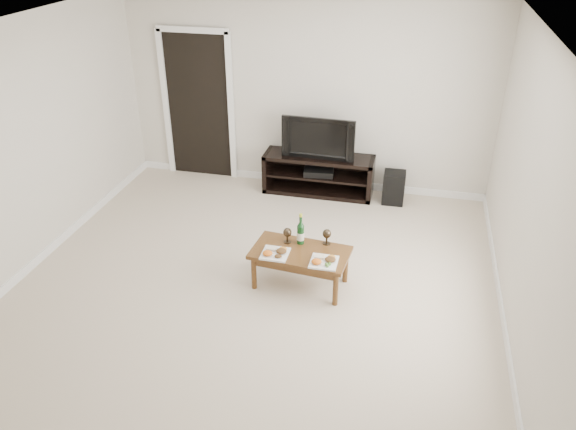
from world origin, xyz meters
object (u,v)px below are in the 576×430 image
(television, at_px, (320,136))
(subwoofer, at_px, (394,187))
(media_console, at_px, (318,174))
(coffee_table, at_px, (300,268))

(television, xyz_separation_m, subwoofer, (1.04, -0.05, -0.62))
(media_console, bearing_deg, subwoofer, -2.88)
(media_console, relative_size, subwoofer, 3.50)
(media_console, height_order, subwoofer, media_console)
(subwoofer, distance_m, coffee_table, 2.30)
(media_console, xyz_separation_m, television, (-0.00, 0.00, 0.56))
(media_console, xyz_separation_m, coffee_table, (0.22, -2.20, -0.07))
(media_console, relative_size, coffee_table, 1.51)
(coffee_table, bearing_deg, subwoofer, 69.09)
(television, height_order, subwoofer, television)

